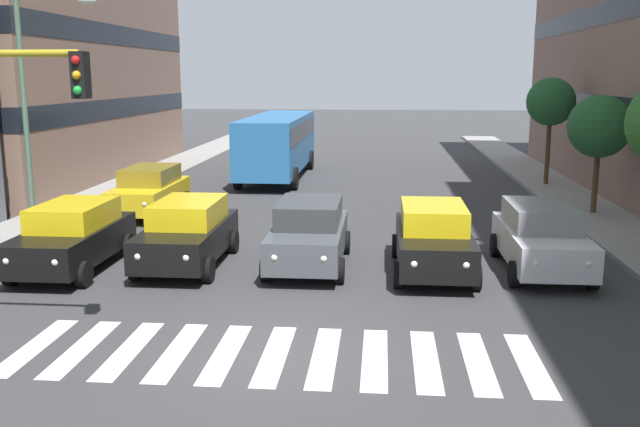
# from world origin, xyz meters

# --- Properties ---
(ground_plane) EXTENTS (180.00, 180.00, 0.00)m
(ground_plane) POSITION_xyz_m (0.00, 0.00, 0.00)
(ground_plane) COLOR #38383A
(crosswalk_markings) EXTENTS (9.45, 2.80, 0.01)m
(crosswalk_markings) POSITION_xyz_m (0.00, 0.00, 0.00)
(crosswalk_markings) COLOR silver
(crosswalk_markings) RESTS_ON ground_plane
(car_0) EXTENTS (2.02, 4.44, 1.72)m
(car_0) POSITION_xyz_m (-5.94, -6.06, 0.89)
(car_0) COLOR silver
(car_0) RESTS_ON ground_plane
(car_1) EXTENTS (2.02, 4.44, 1.72)m
(car_1) POSITION_xyz_m (-3.20, -5.73, 0.89)
(car_1) COLOR black
(car_1) RESTS_ON ground_plane
(car_2) EXTENTS (2.02, 4.44, 1.72)m
(car_2) POSITION_xyz_m (0.01, -6.00, 0.89)
(car_2) COLOR #474C51
(car_2) RESTS_ON ground_plane
(car_3) EXTENTS (2.02, 4.44, 1.72)m
(car_3) POSITION_xyz_m (3.19, -5.80, 0.89)
(car_3) COLOR black
(car_3) RESTS_ON ground_plane
(car_4) EXTENTS (2.02, 4.44, 1.72)m
(car_4) POSITION_xyz_m (6.03, -5.15, 0.89)
(car_4) COLOR black
(car_4) RESTS_ON ground_plane
(car_row2_0) EXTENTS (2.02, 4.44, 1.72)m
(car_row2_0) POSITION_xyz_m (6.42, -12.36, 0.89)
(car_row2_0) COLOR gold
(car_row2_0) RESTS_ON ground_plane
(bus_behind_traffic) EXTENTS (2.78, 10.50, 3.00)m
(bus_behind_traffic) POSITION_xyz_m (3.19, -21.98, 1.86)
(bus_behind_traffic) COLOR #286BAD
(bus_behind_traffic) RESTS_ON ground_plane
(street_lamp_right) EXTENTS (2.49, 0.28, 7.14)m
(street_lamp_right) POSITION_xyz_m (8.39, -8.42, 4.47)
(street_lamp_right) COLOR #4C6B56
(street_lamp_right) RESTS_ON sidewalk_right
(street_tree_2) EXTENTS (2.18, 2.18, 4.13)m
(street_tree_2) POSITION_xyz_m (-9.39, -13.47, 3.17)
(street_tree_2) COLOR #513823
(street_tree_2) RESTS_ON sidewalk_left
(street_tree_3) EXTENTS (2.12, 2.12, 4.70)m
(street_tree_3) POSITION_xyz_m (-9.22, -20.16, 3.76)
(street_tree_3) COLOR #513823
(street_tree_3) RESTS_ON sidewalk_left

